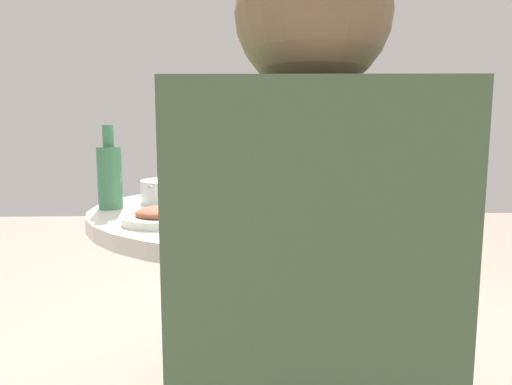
{
  "coord_description": "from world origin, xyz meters",
  "views": [
    {
      "loc": [
        -1.35,
        0.13,
        0.96
      ],
      "look_at": [
        -0.05,
        0.08,
        0.8
      ],
      "focal_mm": 29.72,
      "sensor_mm": 36.0,
      "label": 1
    }
  ],
  "objects_px": {
    "round_dining_table": "(279,233)",
    "green_bottle": "(110,175)",
    "dish_noodles": "(338,192)",
    "soup_bowl": "(184,191)",
    "tea_cup_near": "(315,181)",
    "tea_cup_far": "(163,187)",
    "dish_eggplant": "(404,202)",
    "dish_shrimp": "(238,187)",
    "rice_bowl": "(292,205)",
    "dish_stirfry": "(164,216)",
    "diner_left": "(308,290)"
  },
  "relations": [
    {
      "from": "dish_noodles",
      "to": "green_bottle",
      "type": "distance_m",
      "value": 0.8
    },
    {
      "from": "dish_stirfry",
      "to": "tea_cup_near",
      "type": "relative_size",
      "value": 2.82
    },
    {
      "from": "dish_shrimp",
      "to": "dish_stirfry",
      "type": "bearing_deg",
      "value": 163.38
    },
    {
      "from": "dish_eggplant",
      "to": "green_bottle",
      "type": "relative_size",
      "value": 0.92
    },
    {
      "from": "rice_bowl",
      "to": "diner_left",
      "type": "height_order",
      "value": "diner_left"
    },
    {
      "from": "green_bottle",
      "to": "diner_left",
      "type": "bearing_deg",
      "value": -147.83
    },
    {
      "from": "tea_cup_far",
      "to": "diner_left",
      "type": "xyz_separation_m",
      "value": [
        -1.12,
        -0.38,
        -0.01
      ]
    },
    {
      "from": "soup_bowl",
      "to": "diner_left",
      "type": "relative_size",
      "value": 0.37
    },
    {
      "from": "dish_shrimp",
      "to": "green_bottle",
      "type": "distance_m",
      "value": 0.57
    },
    {
      "from": "soup_bowl",
      "to": "dish_noodles",
      "type": "xyz_separation_m",
      "value": [
        0.1,
        -0.55,
        -0.02
      ]
    },
    {
      "from": "dish_stirfry",
      "to": "tea_cup_far",
      "type": "xyz_separation_m",
      "value": [
        0.59,
        0.11,
        0.01
      ]
    },
    {
      "from": "tea_cup_near",
      "to": "dish_noodles",
      "type": "bearing_deg",
      "value": -171.99
    },
    {
      "from": "dish_noodles",
      "to": "round_dining_table",
      "type": "bearing_deg",
      "value": 129.1
    },
    {
      "from": "round_dining_table",
      "to": "green_bottle",
      "type": "xyz_separation_m",
      "value": [
        -0.06,
        0.52,
        0.19
      ]
    },
    {
      "from": "rice_bowl",
      "to": "dish_noodles",
      "type": "relative_size",
      "value": 1.63
    },
    {
      "from": "green_bottle",
      "to": "tea_cup_far",
      "type": "height_order",
      "value": "green_bottle"
    },
    {
      "from": "round_dining_table",
      "to": "soup_bowl",
      "type": "distance_m",
      "value": 0.35
    },
    {
      "from": "dish_eggplant",
      "to": "dish_shrimp",
      "type": "bearing_deg",
      "value": 50.92
    },
    {
      "from": "dish_eggplant",
      "to": "diner_left",
      "type": "distance_m",
      "value": 0.86
    },
    {
      "from": "rice_bowl",
      "to": "green_bottle",
      "type": "distance_m",
      "value": 0.57
    },
    {
      "from": "green_bottle",
      "to": "tea_cup_far",
      "type": "bearing_deg",
      "value": -14.78
    },
    {
      "from": "round_dining_table",
      "to": "soup_bowl",
      "type": "height_order",
      "value": "soup_bowl"
    },
    {
      "from": "rice_bowl",
      "to": "green_bottle",
      "type": "height_order",
      "value": "green_bottle"
    },
    {
      "from": "dish_eggplant",
      "to": "dish_shrimp",
      "type": "height_order",
      "value": "dish_eggplant"
    },
    {
      "from": "tea_cup_far",
      "to": "green_bottle",
      "type": "bearing_deg",
      "value": 165.22
    },
    {
      "from": "tea_cup_near",
      "to": "dish_shrimp",
      "type": "bearing_deg",
      "value": 108.4
    },
    {
      "from": "dish_eggplant",
      "to": "tea_cup_near",
      "type": "relative_size",
      "value": 3.07
    },
    {
      "from": "round_dining_table",
      "to": "dish_shrimp",
      "type": "distance_m",
      "value": 0.39
    },
    {
      "from": "round_dining_table",
      "to": "dish_noodles",
      "type": "relative_size",
      "value": 6.1
    },
    {
      "from": "round_dining_table",
      "to": "dish_shrimp",
      "type": "bearing_deg",
      "value": 20.86
    },
    {
      "from": "soup_bowl",
      "to": "tea_cup_near",
      "type": "distance_m",
      "value": 0.63
    },
    {
      "from": "tea_cup_near",
      "to": "rice_bowl",
      "type": "bearing_deg",
      "value": 165.07
    },
    {
      "from": "soup_bowl",
      "to": "dish_eggplant",
      "type": "distance_m",
      "value": 0.72
    },
    {
      "from": "soup_bowl",
      "to": "green_bottle",
      "type": "relative_size",
      "value": 1.13
    },
    {
      "from": "rice_bowl",
      "to": "tea_cup_far",
      "type": "distance_m",
      "value": 0.72
    },
    {
      "from": "round_dining_table",
      "to": "dish_eggplant",
      "type": "xyz_separation_m",
      "value": [
        -0.07,
        -0.38,
        0.11
      ]
    },
    {
      "from": "tea_cup_far",
      "to": "round_dining_table",
      "type": "bearing_deg",
      "value": -125.79
    },
    {
      "from": "dish_stirfry",
      "to": "green_bottle",
      "type": "bearing_deg",
      "value": 41.22
    },
    {
      "from": "rice_bowl",
      "to": "soup_bowl",
      "type": "height_order",
      "value": "rice_bowl"
    },
    {
      "from": "soup_bowl",
      "to": "tea_cup_near",
      "type": "xyz_separation_m",
      "value": [
        0.37,
        -0.52,
        -0.0
      ]
    },
    {
      "from": "rice_bowl",
      "to": "dish_stirfry",
      "type": "height_order",
      "value": "rice_bowl"
    },
    {
      "from": "round_dining_table",
      "to": "rice_bowl",
      "type": "distance_m",
      "value": 0.3
    },
    {
      "from": "dish_eggplant",
      "to": "dish_noodles",
      "type": "relative_size",
      "value": 1.2
    },
    {
      "from": "dish_shrimp",
      "to": "tea_cup_near",
      "type": "relative_size",
      "value": 3.33
    },
    {
      "from": "dish_noodles",
      "to": "dish_stirfry",
      "type": "height_order",
      "value": "dish_stirfry"
    },
    {
      "from": "round_dining_table",
      "to": "dish_stirfry",
      "type": "relative_size",
      "value": 5.53
    },
    {
      "from": "round_dining_table",
      "to": "green_bottle",
      "type": "bearing_deg",
      "value": 96.16
    },
    {
      "from": "soup_bowl",
      "to": "dish_eggplant",
      "type": "bearing_deg",
      "value": -102.9
    },
    {
      "from": "round_dining_table",
      "to": "tea_cup_far",
      "type": "xyz_separation_m",
      "value": [
        0.31,
        0.42,
        0.12
      ]
    },
    {
      "from": "tea_cup_near",
      "to": "tea_cup_far",
      "type": "xyz_separation_m",
      "value": [
        -0.15,
        0.63,
        -0.0
      ]
    }
  ]
}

